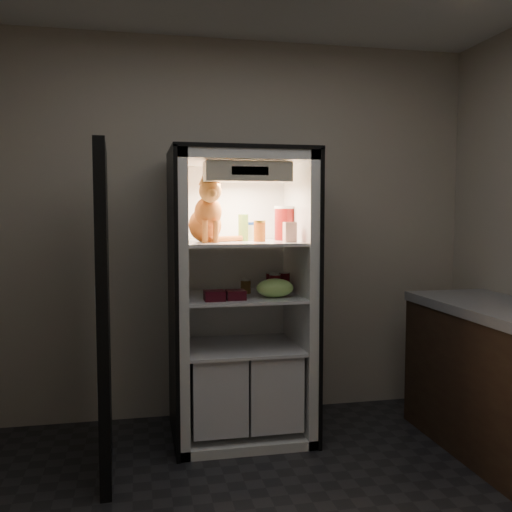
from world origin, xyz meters
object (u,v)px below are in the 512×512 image
Objects in this scene: pepper_jar at (284,223)px; grape_bag at (275,288)px; refrigerator at (240,316)px; condiment_jar at (246,286)px; berry_box_right at (236,295)px; cream_carton at (290,232)px; soda_can_b at (284,282)px; berry_box_left at (214,296)px; parmesan_shaker at (243,228)px; soda_can_a at (271,282)px; tabby_cat at (207,217)px; mayo_tub at (252,231)px; soda_can_c at (275,285)px; salsa_jar at (260,231)px.

pepper_jar is 0.95× the size of grape_bag.
condiment_jar is at bearing 20.45° from refrigerator.
grape_bag is 2.03× the size of berry_box_right.
pepper_jar is at bearing 61.66° from grape_bag.
soda_can_b is (0.03, 0.22, -0.34)m from cream_carton.
parmesan_shaker is at bearing 44.98° from berry_box_left.
soda_can_a is 1.06× the size of berry_box_left.
cream_carton is 0.49m from condiment_jar.
pepper_jar is 1.85× the size of berry_box_left.
berry_box_left is (-0.25, -0.26, -0.02)m from condiment_jar.
soda_can_a is 0.18m from condiment_jar.
pepper_jar is 1.94× the size of berry_box_right.
cream_carton reaches higher than grape_bag.
soda_can_a is at bearing 164.92° from pepper_jar.
mayo_tub is (0.32, 0.12, -0.10)m from tabby_cat.
pepper_jar reaches higher than soda_can_b.
grape_bag is (0.15, -0.21, 0.01)m from condiment_jar.
condiment_jar is (-0.17, 0.12, -0.02)m from soda_can_c.
tabby_cat is at bearing -170.92° from soda_can_b.
soda_can_c reaches higher than soda_can_a.
tabby_cat reaches higher than soda_can_c.
grape_bag is at bearing -118.34° from pepper_jar.
tabby_cat reaches higher than salsa_jar.
mayo_tub is 0.50m from berry_box_right.
condiment_jar is (0.04, 0.02, 0.20)m from refrigerator.
cream_carton is (-0.03, -0.25, -0.05)m from pepper_jar.
soda_can_b is (0.29, 0.03, -0.37)m from parmesan_shaker.
grape_bag is at bearing -44.07° from parmesan_shaker.
pepper_jar is at bearing -15.08° from soda_can_a.
tabby_cat is at bearing 176.63° from soda_can_c.
tabby_cat is 0.35m from salsa_jar.
refrigerator is 15.59× the size of mayo_tub.
soda_can_b is 0.57× the size of grape_bag.
tabby_cat is 0.54m from pepper_jar.
soda_can_b is (0.31, 0.00, 0.22)m from refrigerator.
refrigerator is 7.90× the size of grape_bag.
soda_can_a is at bearing 11.92° from tabby_cat.
mayo_tub is at bearing 112.69° from grape_bag.
salsa_jar is at bearing -45.43° from refrigerator.
grape_bag is at bearing -67.31° from mayo_tub.
cream_carton is at bearing -19.62° from tabby_cat.
soda_can_b is 0.26m from condiment_jar.
soda_can_b is at bearing 83.62° from cream_carton.
soda_can_c reaches higher than berry_box_left.
tabby_cat reaches higher than grape_bag.
cream_carton is 1.31× the size of condiment_jar.
parmesan_shaker reaches higher than soda_can_a.
berry_box_right is at bearing -145.90° from salsa_jar.
cream_carton is (0.19, -0.26, 0.00)m from mayo_tub.
berry_box_right is at bearing -155.69° from soda_can_c.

